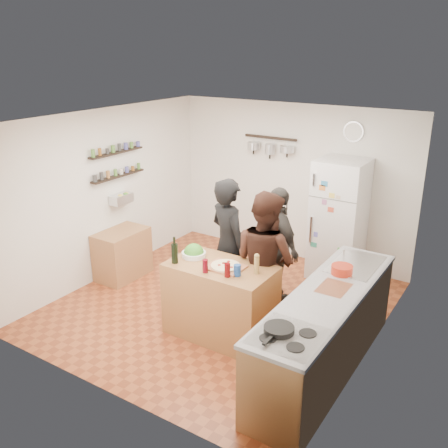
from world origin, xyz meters
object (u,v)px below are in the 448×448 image
Objects in this scene: red_bowl at (342,270)px; fridge at (338,220)px; wall_clock at (353,132)px; person_left at (228,246)px; salt_canister at (237,270)px; side_table at (122,254)px; prep_island at (221,300)px; counter_run at (325,333)px; person_back at (277,246)px; pepper_mill at (257,266)px; salad_bowl at (194,254)px; person_center at (265,261)px; wine_bottle at (175,254)px; skillet at (279,329)px.

fridge is at bearing 111.45° from red_bowl.
person_left is at bearing -112.35° from wall_clock.
salt_canister reaches higher than side_table.
salt_canister is at bearing -96.32° from fridge.
fridge is 3.27m from side_table.
side_table is at bearing 165.62° from prep_island.
salt_canister is 0.05× the size of counter_run.
wall_clock is (-0.70, 2.11, 1.18)m from red_bowl.
wall_clock is at bearing -87.87° from person_left.
pepper_mill is at bearing 137.02° from person_back.
pepper_mill is (0.87, 0.00, 0.07)m from salad_bowl.
prep_island is 5.20× the size of red_bowl.
person_left is at bearing 6.23° from person_center.
pepper_mill is at bearing -93.03° from fridge.
salt_canister reaches higher than red_bowl.
wine_bottle is 0.13× the size of person_left.
red_bowl is 3.44m from side_table.
counter_run is (1.32, 0.02, -0.01)m from prep_island.
salt_canister is at bearing 139.11° from skillet.
person_left reaches higher than salad_bowl.
wine_bottle is at bearing 157.95° from skillet.
prep_island is at bearing 143.08° from skillet.
wine_bottle is 0.79× the size of wall_clock.
skillet reaches higher than prep_island.
wall_clock is (0.57, 2.65, 1.69)m from prep_island.
pepper_mill is 0.64× the size of wall_clock.
person_left is (-0.27, 0.60, 0.44)m from prep_island.
skillet is at bearing 149.81° from person_back.
prep_island reaches higher than side_table.
person_left is 1.75m from counter_run.
prep_island is 2.43m from fridge.
side_table is (-2.30, -0.57, -0.44)m from person_back.
wall_clock is at bearing 69.53° from wine_bottle.
wall_clock reaches higher than salt_canister.
salt_canister is at bearing -15.33° from side_table.
fridge is 6.00× the size of wall_clock.
person_back is 2.02× the size of side_table.
red_bowl is at bearing -175.27° from person_back.
prep_island is 0.72m from person_center.
wine_bottle reaches higher than salt_canister.
fridge is at bearing 86.97° from pepper_mill.
fridge is (0.24, 1.84, 0.03)m from person_center.
salad_bowl reaches higher than prep_island.
wine_bottle is 0.85× the size of skillet.
prep_island is at bearing 138.70° from person_left.
salad_bowl is at bearing -16.18° from side_table.
red_bowl is at bearing -0.16° from side_table.
person_back reaches higher than side_table.
pepper_mill is 0.80× the size of red_bowl.
pepper_mill is 0.07× the size of counter_run.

